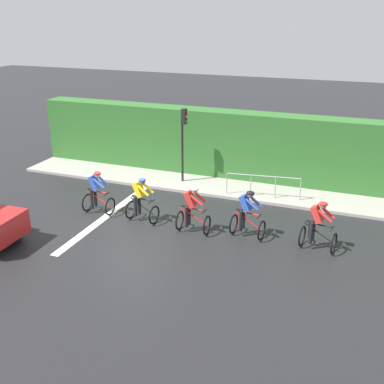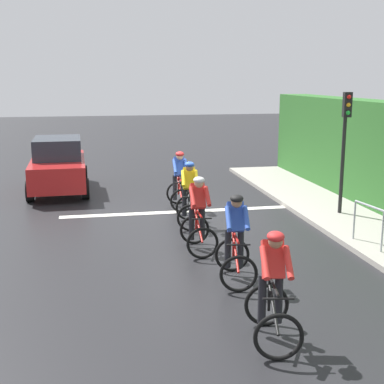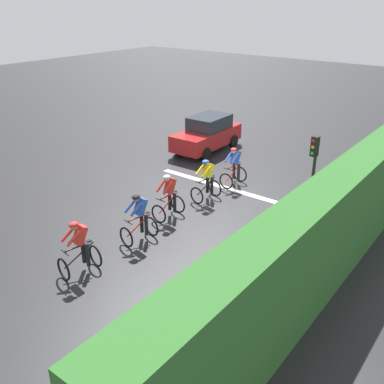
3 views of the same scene
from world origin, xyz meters
name	(u,v)px [view 3 (image 3 of 3)]	position (x,y,z in m)	size (l,w,h in m)	color
ground_plane	(218,196)	(0.00, 0.00, 0.00)	(80.00, 80.00, 0.00)	black
sidewalk_kerb	(296,250)	(-4.30, 2.00, 0.06)	(2.80, 18.23, 0.12)	#9E998E
stone_wall_low	(324,254)	(-5.20, 2.00, 0.27)	(0.44, 18.23, 0.53)	gray
hedge_wall	(340,220)	(-5.50, 2.00, 1.53)	(1.10, 18.23, 3.06)	#2D6628
road_marking_stop_line	(230,189)	(0.00, -0.86, 0.00)	(7.00, 0.30, 0.01)	silver
cyclist_lead	(80,248)	(0.13, 6.75, 0.80)	(0.85, 1.18, 1.66)	black
cyclist_second	(140,219)	(0.03, 4.42, 0.80)	(0.83, 1.17, 1.66)	black
cyclist_mid	(169,197)	(0.35, 2.58, 0.80)	(0.71, 1.10, 1.66)	black
cyclist_fourth	(207,181)	(0.17, 0.55, 0.80)	(0.81, 1.16, 1.66)	black
cyclist_trailing	(234,167)	(0.11, -1.32, 0.80)	(0.72, 1.11, 1.66)	black
car_red	(207,134)	(3.67, -4.34, 0.87)	(1.97, 4.14, 1.76)	#B21E1E
traffic_light_near_crossing	(313,170)	(-3.97, 0.56, 2.22)	(0.23, 0.31, 3.34)	black
pedestrian_railing_kerbside	(234,252)	(-3.40, 4.22, 0.77)	(0.43, 2.96, 1.03)	#999EA3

